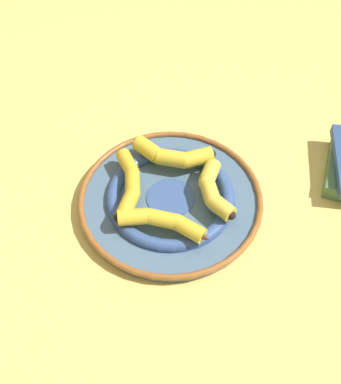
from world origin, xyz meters
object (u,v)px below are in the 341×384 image
object	(u,v)px
decorative_bowl	(170,198)
banana_a	(171,155)
banana_c	(164,222)
banana_d	(130,184)
banana_b	(213,189)

from	to	relation	value
decorative_bowl	banana_a	world-z (taller)	banana_a
banana_c	banana_d	distance (m)	0.12
banana_a	banana_c	distance (m)	0.17
banana_a	banana_b	bearing A→B (deg)	-34.70
banana_a	banana_d	distance (m)	0.12
banana_c	decorative_bowl	bearing A→B (deg)	-84.35
banana_a	banana_d	bearing A→B (deg)	-124.42
banana_b	banana_a	bearing A→B (deg)	-148.51
banana_a	banana_c	size ratio (longest dim) A/B	1.00
banana_b	banana_d	size ratio (longest dim) A/B	0.85
banana_a	banana_b	size ratio (longest dim) A/B	1.24
banana_b	banana_c	distance (m)	0.13
decorative_bowl	banana_a	bearing A→B (deg)	99.88
banana_c	banana_d	xyz separation A→B (m)	(-0.09, 0.08, -0.00)
banana_a	banana_d	world-z (taller)	banana_a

